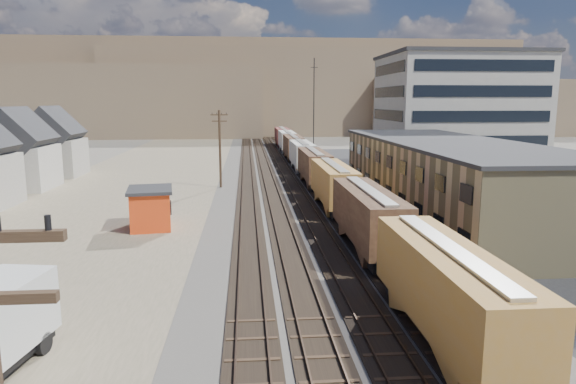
{
  "coord_description": "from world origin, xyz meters",
  "views": [
    {
      "loc": [
        -5.13,
        -24.41,
        11.04
      ],
      "look_at": [
        -1.42,
        21.05,
        3.0
      ],
      "focal_mm": 32.0,
      "sensor_mm": 36.0,
      "label": 1
    }
  ],
  "objects": [
    {
      "name": "hills_north",
      "position": [
        0.17,
        167.92,
        14.1
      ],
      "size": [
        265.0,
        80.0,
        32.0
      ],
      "color": "brown",
      "rests_on": "ground"
    },
    {
      "name": "parked_car_blue",
      "position": [
        21.35,
        56.68,
        0.69
      ],
      "size": [
        4.04,
        5.45,
        1.38
      ],
      "primitive_type": "imported",
      "rotation": [
        0.0,
        0.0,
        0.4
      ],
      "color": "navy",
      "rests_on": "ground"
    },
    {
      "name": "warehouse",
      "position": [
        14.98,
        25.0,
        3.65
      ],
      "size": [
        12.4,
        40.4,
        7.25
      ],
      "color": "tan",
      "rests_on": "ground"
    },
    {
      "name": "utility_pole_north",
      "position": [
        -8.5,
        42.0,
        5.3
      ],
      "size": [
        2.2,
        0.32,
        10.0
      ],
      "color": "#382619",
      "rests_on": "ground"
    },
    {
      "name": "office_tower",
      "position": [
        27.95,
        54.95,
        9.26
      ],
      "size": [
        22.6,
        18.6,
        18.45
      ],
      "color": "#9E998E",
      "rests_on": "ground"
    },
    {
      "name": "dirt_yard",
      "position": [
        -20.0,
        40.0,
        0.01
      ],
      "size": [
        24.0,
        180.0,
        0.03
      ],
      "primitive_type": "cube",
      "color": "#766D51",
      "rests_on": "ground"
    },
    {
      "name": "asphalt_lot",
      "position": [
        22.0,
        35.0,
        0.02
      ],
      "size": [
        26.0,
        120.0,
        0.04
      ],
      "primitive_type": "cube",
      "color": "#232326",
      "rests_on": "ground"
    },
    {
      "name": "maintenance_shed",
      "position": [
        -13.6,
        20.65,
        1.84
      ],
      "size": [
        4.46,
        5.4,
        3.59
      ],
      "color": "#F14516",
      "rests_on": "ground"
    },
    {
      "name": "ground",
      "position": [
        0.0,
        0.0,
        0.0
      ],
      "size": [
        300.0,
        300.0,
        0.0
      ],
      "primitive_type": "plane",
      "color": "#6B6356",
      "rests_on": "ground"
    },
    {
      "name": "freight_train",
      "position": [
        3.8,
        50.07,
        2.79
      ],
      "size": [
        3.0,
        119.74,
        4.46
      ],
      "color": "black",
      "rests_on": "ground"
    },
    {
      "name": "radio_mast",
      "position": [
        6.0,
        60.0,
        9.12
      ],
      "size": [
        1.2,
        0.16,
        18.0
      ],
      "color": "black",
      "rests_on": "ground"
    },
    {
      "name": "ballast_bed",
      "position": [
        0.0,
        50.0,
        0.03
      ],
      "size": [
        18.0,
        200.0,
        0.06
      ],
      "primitive_type": "cube",
      "color": "#4C4742",
      "rests_on": "ground"
    },
    {
      "name": "parked_car_far",
      "position": [
        31.04,
        59.53,
        0.72
      ],
      "size": [
        2.48,
        4.48,
        1.44
      ],
      "primitive_type": "imported",
      "rotation": [
        0.0,
        0.0,
        -0.19
      ],
      "color": "white",
      "rests_on": "ground"
    },
    {
      "name": "rail_tracks",
      "position": [
        -0.55,
        50.0,
        0.11
      ],
      "size": [
        11.4,
        200.0,
        0.24
      ],
      "color": "black",
      "rests_on": "ground"
    }
  ]
}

